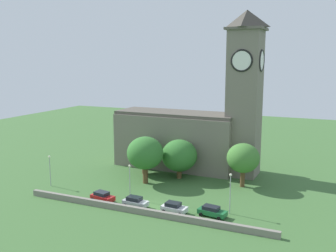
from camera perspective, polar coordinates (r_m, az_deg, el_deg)
ground_plane at (r=79.35m, az=2.37°, el=-8.07°), size 200.00×200.00×0.00m
church at (r=85.65m, az=4.08°, el=-0.12°), size 33.10×10.57×34.29m
quay_barrier at (r=62.85m, az=-4.11°, el=-12.49°), size 43.51×0.70×1.03m
car_red at (r=68.74m, az=-9.73°, el=-10.30°), size 4.56×2.83×1.73m
car_silver at (r=65.61m, az=-4.91°, el=-11.16°), size 4.40×2.35×1.76m
car_white at (r=63.01m, az=0.89°, el=-12.04°), size 4.26×2.49×1.75m
car_green at (r=62.12m, az=6.55°, el=-12.47°), size 4.73×2.65×1.66m
streetlamp_west_end at (r=78.24m, az=-17.17°, el=-5.61°), size 0.44×0.44×6.07m
streetlamp_west_mid at (r=68.43m, az=-5.71°, el=-7.35°), size 0.44×0.44×6.19m
streetlamp_central at (r=62.22m, az=9.25°, el=-8.92°), size 0.44×0.44×6.68m
tree_churchyard at (r=82.89m, az=-3.57°, el=-3.80°), size 6.64×6.64×7.91m
tree_riverside_west at (r=76.07m, az=-3.41°, el=-4.05°), size 7.23×7.23×9.45m
tree_by_tower at (r=75.33m, az=11.11°, el=-4.72°), size 6.33×6.33×8.58m
tree_riverside_east at (r=79.54m, az=1.69°, el=-4.41°), size 7.36×7.36×8.16m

